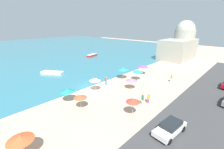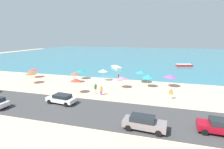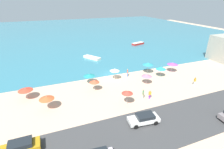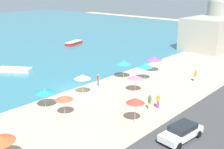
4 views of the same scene
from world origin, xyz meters
The scene contains 19 objects.
ground_plane centered at (0.00, 0.00, 0.00)m, with size 160.00×160.00×0.00m, color #D4AF91.
coastal_road centered at (0.00, -18.00, 0.03)m, with size 80.00×8.00×0.06m, color #3E3E3F.
beach_umbrella_0 centered at (7.94, -1.98, 2.35)m, with size 2.41×2.41×2.67m.
beach_umbrella_1 centered at (-0.28, -2.38, 2.27)m, with size 2.01×2.01×2.58m.
beach_umbrella_3 centered at (-5.64, -2.21, 1.90)m, with size 2.27×2.27×2.17m.
beach_umbrella_4 centered at (4.84, -6.51, 1.90)m, with size 2.08×2.08×2.18m.
beach_umbrella_5 centered at (-13.85, -8.46, 2.12)m, with size 2.26×2.26×2.40m.
beach_umbrella_6 centered at (9.52, -4.62, 2.07)m, with size 2.15×2.15×2.42m.
beach_umbrella_7 centered at (13.59, -3.36, 2.10)m, with size 2.41×2.41×2.39m.
beach_umbrella_8 centered at (-1.98, -11.75, 2.36)m, with size 1.80×1.80×2.68m.
beach_umbrella_9 centered at (-5.49, -5.38, 1.96)m, with size 1.84×1.84×2.25m.
bather_0 centered at (2.48, -11.45, 0.90)m, with size 0.56×0.29×1.61m.
bather_1 centered at (1.35, -11.14, 1.02)m, with size 0.35×0.52×1.81m.
bather_2 centered at (2.99, -1.82, 0.98)m, with size 0.32×0.55×1.74m.
bather_3 centered at (13.49, -10.34, 0.93)m, with size 0.57×0.24×1.66m.
parked_car_0 centered at (-1.78, -16.65, 0.79)m, with size 4.42×2.25×1.36m.
skiff_nearshore centered at (18.90, 21.89, 0.42)m, with size 5.34×2.87×0.73m.
skiff_offshore centered at (-1.07, 12.58, 0.35)m, with size 4.28×5.41×0.60m.
harbor_fortress centered at (38.98, -2.46, 4.75)m, with size 15.56×8.22×12.73m.
Camera 4 is at (-21.69, -26.67, 12.74)m, focal length 45.00 mm.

